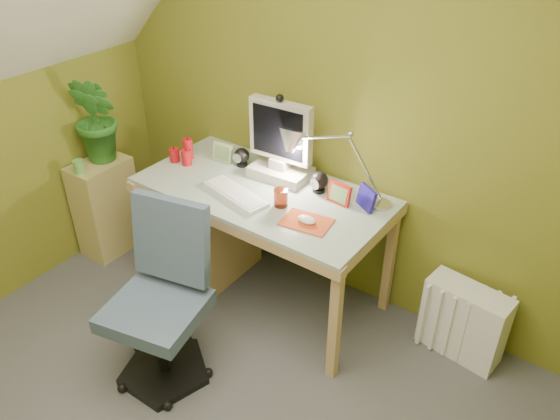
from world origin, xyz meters
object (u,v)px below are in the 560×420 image
Objects in this scene: monitor at (281,139)px; potted_plant at (97,119)px; side_ledge at (106,207)px; desk at (264,245)px; radiator at (463,321)px; task_chair at (155,309)px; desk_lamp at (353,151)px.

potted_plant is (-1.15, -0.34, -0.04)m from monitor.
side_ledge is at bearing -111.75° from potted_plant.
potted_plant is at bearing -165.81° from monitor.
desk is 1.20m from radiator.
monitor reaches higher than task_chair.
monitor is 0.71× the size of side_ledge.
task_chair reaches higher than radiator.
desk is 0.82m from task_chair.
monitor is at bearing 91.22° from desk.
desk is at bearing 10.07° from side_ledge.
desk_lamp is 1.64m from potted_plant.
desk is at bearing 74.09° from task_chair.
task_chair is (1.11, -0.61, 0.12)m from side_ledge.
task_chair reaches higher than desk.
side_ledge is 0.73× the size of task_chair.
side_ledge is 0.63m from potted_plant.
side_ledge is at bearing 139.45° from task_chair.
potted_plant reaches higher than desk.
potted_plant is (-1.60, -0.34, -0.10)m from desk_lamp.
potted_plant is (-1.15, -0.16, 0.58)m from desk.
radiator is at bearing 10.62° from side_ledge.
desk_lamp is at bearing 51.19° from task_chair.
side_ledge is at bearing -161.44° from radiator.
task_chair is at bearing -95.55° from monitor.
monitor is 1.09× the size of radiator.
desk_lamp is at bearing 23.02° from desk.
desk_lamp reaches higher than side_ledge.
task_chair is (-0.51, -1.00, -0.60)m from desk_lamp.
task_chair reaches higher than side_ledge.
monitor is 0.82× the size of potted_plant.
desk is 2.13× the size of side_ledge.
monitor is (0.00, 0.18, 0.62)m from desk.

